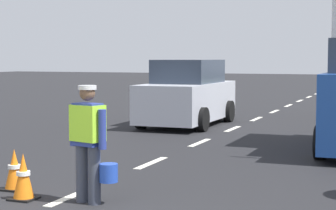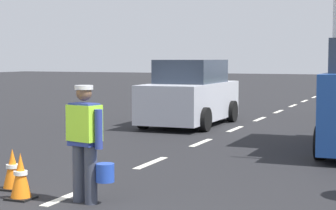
{
  "view_description": "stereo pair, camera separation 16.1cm",
  "coord_description": "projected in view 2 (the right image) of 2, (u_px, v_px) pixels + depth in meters",
  "views": [
    {
      "loc": [
        4.53,
        -5.0,
        2.06
      ],
      "look_at": [
        0.13,
        6.28,
        1.1
      ],
      "focal_mm": 64.53,
      "sensor_mm": 36.0,
      "label": 1
    },
    {
      "loc": [
        4.68,
        -4.94,
        2.06
      ],
      "look_at": [
        0.13,
        6.28,
        1.1
      ],
      "focal_mm": 64.53,
      "sensor_mm": 36.0,
      "label": 2
    }
  ],
  "objects": [
    {
      "name": "ground_plane",
      "position": [
        294.0,
        105.0,
        25.88
      ],
      "size": [
        96.0,
        96.0,
        0.0
      ],
      "primitive_type": "plane",
      "color": "black"
    },
    {
      "name": "traffic_cone_far",
      "position": [
        13.0,
        169.0,
        9.4
      ],
      "size": [
        0.36,
        0.36,
        0.64
      ],
      "color": "black",
      "rests_on": "ground"
    },
    {
      "name": "car_oncoming_lead",
      "position": [
        190.0,
        95.0,
        18.29
      ],
      "size": [
        2.08,
        4.39,
        1.98
      ],
      "color": "silver",
      "rests_on": "ground"
    },
    {
      "name": "lane_center_line",
      "position": [
        310.0,
        99.0,
        29.76
      ],
      "size": [
        0.14,
        46.4,
        0.01
      ],
      "color": "silver",
      "rests_on": "ground"
    },
    {
      "name": "road_worker",
      "position": [
        86.0,
        138.0,
        8.49
      ],
      "size": [
        0.77,
        0.39,
        1.67
      ],
      "color": "#383D4C",
      "rests_on": "ground"
    },
    {
      "name": "traffic_cone_near",
      "position": [
        21.0,
        176.0,
        8.75
      ],
      "size": [
        0.36,
        0.36,
        0.68
      ],
      "color": "black",
      "rests_on": "ground"
    }
  ]
}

